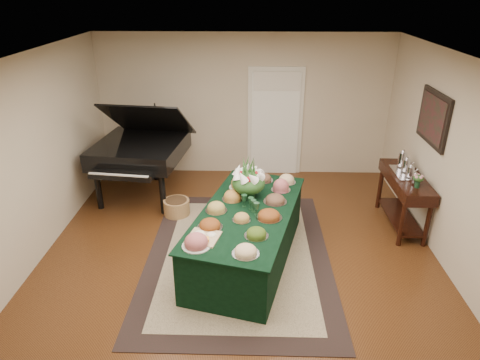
{
  "coord_description": "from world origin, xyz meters",
  "views": [
    {
      "loc": [
        0.15,
        -4.97,
        3.49
      ],
      "look_at": [
        0.0,
        0.3,
        1.05
      ],
      "focal_mm": 32.0,
      "sensor_mm": 36.0,
      "label": 1
    }
  ],
  "objects_px": {
    "grand_piano": "(140,149)",
    "mahogany_sideboard": "(405,187)",
    "buffet_table": "(247,235)",
    "floral_centerpiece": "(249,179)"
  },
  "relations": [
    {
      "from": "grand_piano",
      "to": "mahogany_sideboard",
      "type": "bearing_deg",
      "value": -12.39
    },
    {
      "from": "grand_piano",
      "to": "mahogany_sideboard",
      "type": "height_order",
      "value": "grand_piano"
    },
    {
      "from": "grand_piano",
      "to": "buffet_table",
      "type": "bearing_deg",
      "value": -45.62
    },
    {
      "from": "floral_centerpiece",
      "to": "buffet_table",
      "type": "bearing_deg",
      "value": -91.58
    },
    {
      "from": "buffet_table",
      "to": "floral_centerpiece",
      "type": "xyz_separation_m",
      "value": [
        0.01,
        0.38,
        0.66
      ]
    },
    {
      "from": "floral_centerpiece",
      "to": "mahogany_sideboard",
      "type": "height_order",
      "value": "floral_centerpiece"
    },
    {
      "from": "grand_piano",
      "to": "mahogany_sideboard",
      "type": "distance_m",
      "value": 4.37
    },
    {
      "from": "floral_centerpiece",
      "to": "grand_piano",
      "type": "distance_m",
      "value": 2.43
    },
    {
      "from": "floral_centerpiece",
      "to": "grand_piano",
      "type": "xyz_separation_m",
      "value": [
        -1.88,
        1.53,
        -0.16
      ]
    },
    {
      "from": "buffet_table",
      "to": "grand_piano",
      "type": "relative_size",
      "value": 1.42
    }
  ]
}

